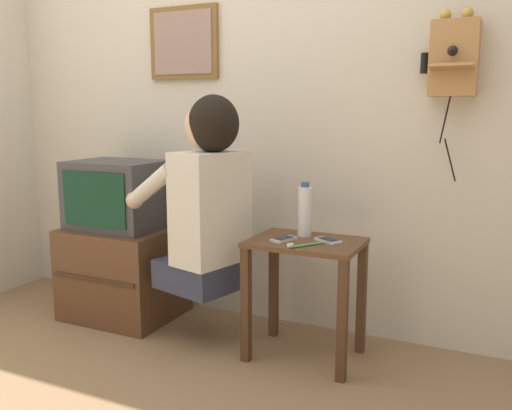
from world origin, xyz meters
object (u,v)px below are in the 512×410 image
Objects in this scene: television at (117,195)px; cell_phone_held at (284,239)px; wall_phone_antique at (454,57)px; framed_picture at (183,43)px; water_bottle at (305,211)px; toothbrush at (303,245)px; cell_phone_spare at (328,240)px; person at (207,195)px.

television is 1.04m from cell_phone_held.
television is 0.66× the size of wall_phone_antique.
wall_phone_antique is 1.74× the size of framed_picture.
water_bottle is 1.57× the size of toothbrush.
television is 3.56× the size of cell_phone_spare.
toothbrush is (0.89, -0.46, -0.94)m from framed_picture.
person is at bearing 127.07° from cell_phone_spare.
person is 1.91× the size of television.
television reaches higher than cell_phone_spare.
wall_phone_antique is (1.67, 0.26, 0.68)m from television.
water_bottle is at bearing -159.49° from wall_phone_antique.
toothbrush is (0.07, -0.19, -0.11)m from water_bottle.
water_bottle is at bearing -36.34° from toothbrush.
cell_phone_held is (1.02, -0.10, -0.12)m from television.
television is 0.91m from framed_picture.
person is 6.80× the size of cell_phone_held.
cell_phone_spare is at bearing -83.76° from toothbrush.
cell_phone_held is at bearing -151.46° from wall_phone_antique.
wall_phone_antique reaches higher than television.
cell_phone_spare is at bearing -19.09° from framed_picture.
cell_phone_held is (0.39, 0.02, -0.18)m from person.
framed_picture is at bearing 178.21° from wall_phone_antique.
television reaches higher than toothbrush.
water_bottle is 0.24m from toothbrush.
wall_phone_antique is at bearing 50.05° from cell_phone_held.
toothbrush is at bearing -141.67° from wall_phone_antique.
cell_phone_spare is at bearing -25.01° from water_bottle.
toothbrush is (1.14, -0.16, -0.12)m from television.
wall_phone_antique is 1.42m from framed_picture.
cell_phone_held is (0.77, -0.40, -0.94)m from framed_picture.
framed_picture is at bearing 7.10° from toothbrush.
toothbrush is (0.51, -0.04, -0.18)m from person.
person is 0.43m from cell_phone_held.
framed_picture is at bearing 161.96° from water_bottle.
framed_picture is 1.38m from cell_phone_spare.
television is 1.16m from toothbrush.
television reaches higher than water_bottle.
toothbrush is at bearing -7.85° from cell_phone_held.
cell_phone_spare is at bearing 40.35° from cell_phone_held.
person is 0.65m from television.
person reaches higher than toothbrush.
person is at bearing -47.78° from framed_picture.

